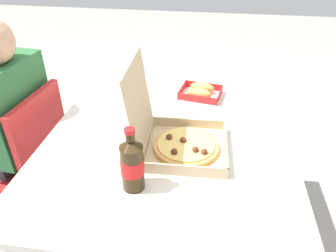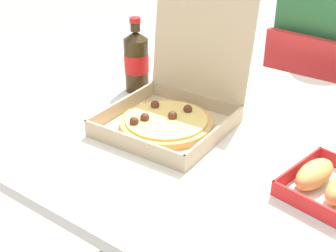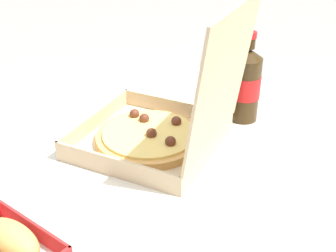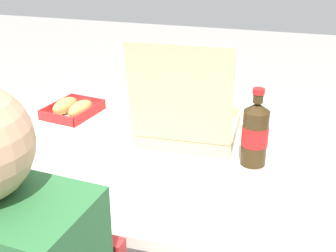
{
  "view_description": "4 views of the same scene",
  "coord_description": "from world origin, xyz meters",
  "px_view_note": "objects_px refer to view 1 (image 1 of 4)",
  "views": [
    {
      "loc": [
        -1.03,
        -0.15,
        1.46
      ],
      "look_at": [
        -0.04,
        -0.0,
        0.8
      ],
      "focal_mm": 34.02,
      "sensor_mm": 36.0,
      "label": 1
    },
    {
      "loc": [
        0.52,
        -0.9,
        1.31
      ],
      "look_at": [
        -0.08,
        -0.08,
        0.75
      ],
      "focal_mm": 48.35,
      "sensor_mm": 36.0,
      "label": 2
    },
    {
      "loc": [
        0.67,
        0.38,
        1.28
      ],
      "look_at": [
        -0.07,
        -0.02,
        0.8
      ],
      "focal_mm": 48.09,
      "sensor_mm": 36.0,
      "label": 3
    },
    {
      "loc": [
        -0.39,
        1.22,
        1.36
      ],
      "look_at": [
        -0.02,
        -0.06,
        0.76
      ],
      "focal_mm": 48.58,
      "sensor_mm": 36.0,
      "label": 4
    }
  ],
  "objects_px": {
    "pizza_box_open": "(177,138)",
    "bread_side_box": "(201,92)",
    "paper_menu": "(104,121)",
    "chair": "(27,158)",
    "diner_person": "(4,121)",
    "cola_bottle": "(132,164)"
  },
  "relations": [
    {
      "from": "pizza_box_open",
      "to": "bread_side_box",
      "type": "relative_size",
      "value": 1.65
    },
    {
      "from": "pizza_box_open",
      "to": "paper_menu",
      "type": "relative_size",
      "value": 1.66
    },
    {
      "from": "chair",
      "to": "pizza_box_open",
      "type": "xyz_separation_m",
      "value": [
        -0.15,
        -0.76,
        0.31
      ]
    },
    {
      "from": "diner_person",
      "to": "pizza_box_open",
      "type": "height_order",
      "value": "diner_person"
    },
    {
      "from": "bread_side_box",
      "to": "pizza_box_open",
      "type": "bearing_deg",
      "value": 172.28
    },
    {
      "from": "diner_person",
      "to": "paper_menu",
      "type": "bearing_deg",
      "value": -91.53
    },
    {
      "from": "pizza_box_open",
      "to": "cola_bottle",
      "type": "relative_size",
      "value": 1.56
    },
    {
      "from": "chair",
      "to": "paper_menu",
      "type": "xyz_separation_m",
      "value": [
        -0.01,
        -0.43,
        0.26
      ]
    },
    {
      "from": "diner_person",
      "to": "cola_bottle",
      "type": "relative_size",
      "value": 5.14
    },
    {
      "from": "cola_bottle",
      "to": "bread_side_box",
      "type": "bearing_deg",
      "value": -14.89
    },
    {
      "from": "cola_bottle",
      "to": "paper_menu",
      "type": "distance_m",
      "value": 0.43
    },
    {
      "from": "diner_person",
      "to": "bread_side_box",
      "type": "xyz_separation_m",
      "value": [
        0.27,
        -0.87,
        0.08
      ]
    },
    {
      "from": "bread_side_box",
      "to": "paper_menu",
      "type": "height_order",
      "value": "bread_side_box"
    },
    {
      "from": "diner_person",
      "to": "pizza_box_open",
      "type": "relative_size",
      "value": 3.29
    },
    {
      "from": "cola_bottle",
      "to": "diner_person",
      "type": "bearing_deg",
      "value": 61.89
    },
    {
      "from": "bread_side_box",
      "to": "cola_bottle",
      "type": "distance_m",
      "value": 0.67
    },
    {
      "from": "diner_person",
      "to": "chair",
      "type": "bearing_deg",
      "value": -95.24
    },
    {
      "from": "chair",
      "to": "diner_person",
      "type": "distance_m",
      "value": 0.21
    },
    {
      "from": "pizza_box_open",
      "to": "bread_side_box",
      "type": "xyz_separation_m",
      "value": [
        0.43,
        -0.06,
        -0.02
      ]
    },
    {
      "from": "diner_person",
      "to": "bread_side_box",
      "type": "height_order",
      "value": "diner_person"
    },
    {
      "from": "paper_menu",
      "to": "chair",
      "type": "bearing_deg",
      "value": 105.18
    },
    {
      "from": "paper_menu",
      "to": "diner_person",
      "type": "bearing_deg",
      "value": 104.68
    }
  ]
}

